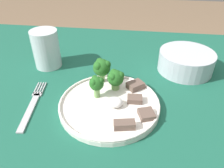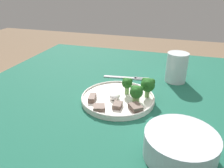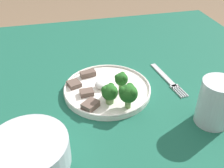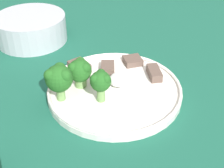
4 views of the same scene
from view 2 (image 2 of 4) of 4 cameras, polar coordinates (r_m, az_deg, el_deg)
name	(u,v)px [view 2 (image 2 of 4)]	position (r m, az deg, el deg)	size (l,w,h in m)	color
table	(110,125)	(0.76, -0.55, -10.59)	(1.18, 1.04, 0.72)	#195642
dinner_plate	(118,98)	(0.71, 1.53, -3.71)	(0.24, 0.24, 0.02)	white
fork	(126,78)	(0.88, 3.68, 1.66)	(0.04, 0.18, 0.00)	#B2B2B7
cream_bowl	(180,146)	(0.52, 17.35, -15.18)	(0.16, 0.16, 0.06)	#B7BCC6
drinking_glass	(176,69)	(0.87, 16.48, 3.78)	(0.08, 0.08, 0.11)	silver
broccoli_floret_near_rim_left	(148,85)	(0.71, 9.33, -0.20)	(0.05, 0.05, 0.07)	#709E56
broccoli_floret_center_left	(127,83)	(0.72, 3.97, 0.18)	(0.04, 0.03, 0.06)	#709E56
broccoli_floret_back_left	(136,92)	(0.68, 6.37, -2.10)	(0.04, 0.04, 0.05)	#709E56
meat_slice_front_slice	(92,98)	(0.69, -5.19, -3.64)	(0.05, 0.03, 0.02)	brown
meat_slice_middle_slice	(135,107)	(0.65, 6.15, -6.11)	(0.05, 0.05, 0.02)	brown
meat_slice_rear_slice	(99,107)	(0.65, -3.39, -6.15)	(0.04, 0.04, 0.01)	brown
meat_slice_edge_slice	(117,105)	(0.66, 1.43, -5.55)	(0.04, 0.03, 0.01)	brown
sauce_dollop	(115,96)	(0.70, 0.78, -3.08)	(0.04, 0.03, 0.02)	white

